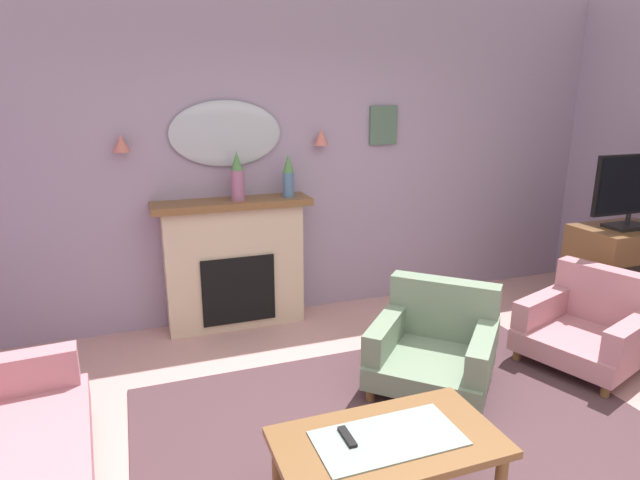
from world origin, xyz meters
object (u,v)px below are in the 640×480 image
Objects in this scene: mantel_vase_left at (237,178)px; armchair_in_corner at (435,343)px; mantel_vase_right at (288,176)px; armchair_beside_couch at (590,325)px; tv_flatscreen at (633,189)px; fireplace at (235,265)px; framed_picture at (383,125)px; wall_sconce_left at (121,143)px; wall_mirror at (226,134)px; coffee_table at (388,449)px; tv_cabinet at (617,275)px; tv_remote at (347,437)px; wall_sconce_right at (321,137)px.

mantel_vase_left is 2.10m from armchair_in_corner.
mantel_vase_right reaches higher than armchair_beside_couch.
armchair_beside_couch is at bearing -149.38° from tv_flatscreen.
fireplace is 3.78× the size of framed_picture.
wall_mirror is at bearing 3.37° from wall_sconce_left.
armchair_in_corner is at bearing 48.65° from coffee_table.
framed_picture reaches higher than tv_flatscreen.
tv_cabinet is at bearing 9.77° from armchair_in_corner.
armchair_in_corner is 1.32m from armchair_beside_couch.
coffee_table is (0.19, -2.49, -0.97)m from mantel_vase_left.
framed_picture is 2.48m from armchair_beside_couch.
wall_sconce_left reaches higher than armchair_in_corner.
armchair_in_corner is 1.27× the size of tv_cabinet.
wall_sconce_left is (-1.35, 0.12, 0.31)m from mantel_vase_right.
mantel_vase_right is at bearing 79.61° from tv_remote.
framed_picture is (1.00, 0.18, 0.40)m from mantel_vase_right.
tv_flatscreen reaches higher than armchair_beside_couch.
wall_mirror is (-0.00, 0.14, 1.14)m from fireplace.
tv_remote is at bearing -119.02° from framed_picture.
armchair_beside_couch is at bearing -38.88° from mantel_vase_right.
armchair_beside_couch is (1.62, -1.70, -1.35)m from wall_sconce_right.
wall_mirror reaches higher than mantel_vase_right.
tv_cabinet is at bearing -21.01° from wall_mirror.
wall_sconce_left is at bearing 163.69° from tv_cabinet.
tv_cabinet is at bearing -35.55° from framed_picture.
wall_sconce_left is (-0.85, 0.09, 1.09)m from fireplace.
wall_sconce_left is 2.89m from armchair_in_corner.
wall_sconce_left is 2.96m from tv_remote.
wall_mirror is at bearing 144.56° from armchair_beside_couch.
mantel_vase_right reaches higher than tv_cabinet.
fireplace is 1.24× the size of coffee_table.
coffee_table is 0.96× the size of armchair_in_corner.
tv_remote is (0.06, -2.45, -0.12)m from fireplace.
wall_sconce_right is 0.12× the size of armchair_in_corner.
wall_sconce_right reaches higher than coffee_table.
mantel_vase_right is 0.39× the size of wall_mirror.
wall_mirror is 6.86× the size of wall_sconce_right.
mantel_vase_right is at bearing -3.24° from fireplace.
mantel_vase_left is 0.40m from wall_mirror.
mantel_vase_left is at bearing 127.30° from armchair_in_corner.
wall_sconce_left is (-0.90, 0.12, 0.31)m from mantel_vase_left.
mantel_vase_right is 0.45× the size of tv_flatscreen.
wall_sconce_left is 1.00× the size of wall_sconce_right.
coffee_table is 3.34m from tv_cabinet.
armchair_in_corner and armchair_beside_couch have the same top height.
fireplace reaches higher than tv_cabinet.
fireplace is 1.90m from armchair_in_corner.
tv_flatscreen is (0.81, 0.48, 0.94)m from armchair_beside_couch.
mantel_vase_right is 2.69× the size of wall_sconce_right.
wall_sconce_right is at bearing 0.00° from wall_sconce_left.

